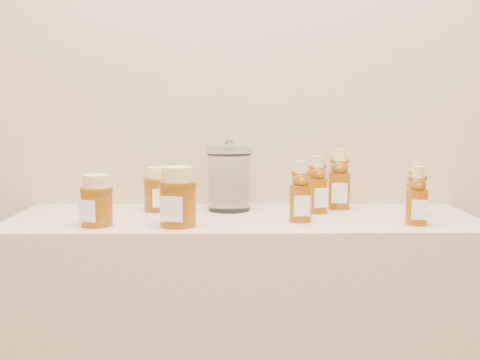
{
  "coord_description": "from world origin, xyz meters",
  "views": [
    {
      "loc": [
        -0.03,
        0.02,
        1.19
      ],
      "look_at": [
        -0.01,
        1.52,
        1.0
      ],
      "focal_mm": 45.0,
      "sensor_mm": 36.0,
      "label": 1
    }
  ],
  "objects_px": {
    "honey_jar_left": "(97,200)",
    "glass_canister": "(229,176)",
    "bear_bottle_back_left": "(317,181)",
    "bear_bottle_front_left": "(301,187)"
  },
  "relations": [
    {
      "from": "honey_jar_left",
      "to": "glass_canister",
      "type": "xyz_separation_m",
      "value": [
        0.32,
        0.21,
        0.03
      ]
    },
    {
      "from": "bear_bottle_back_left",
      "to": "bear_bottle_front_left",
      "type": "xyz_separation_m",
      "value": [
        -0.06,
        -0.12,
        -0.0
      ]
    },
    {
      "from": "bear_bottle_back_left",
      "to": "glass_canister",
      "type": "height_order",
      "value": "glass_canister"
    },
    {
      "from": "honey_jar_left",
      "to": "glass_canister",
      "type": "relative_size",
      "value": 0.66
    },
    {
      "from": "glass_canister",
      "to": "bear_bottle_front_left",
      "type": "bearing_deg",
      "value": -41.93
    },
    {
      "from": "bear_bottle_back_left",
      "to": "glass_canister",
      "type": "relative_size",
      "value": 0.93
    },
    {
      "from": "bear_bottle_back_left",
      "to": "honey_jar_left",
      "type": "xyz_separation_m",
      "value": [
        -0.55,
        -0.17,
        -0.03
      ]
    },
    {
      "from": "bear_bottle_front_left",
      "to": "glass_canister",
      "type": "height_order",
      "value": "glass_canister"
    },
    {
      "from": "bear_bottle_back_left",
      "to": "honey_jar_left",
      "type": "relative_size",
      "value": 1.42
    },
    {
      "from": "honey_jar_left",
      "to": "glass_canister",
      "type": "bearing_deg",
      "value": 57.13
    }
  ]
}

